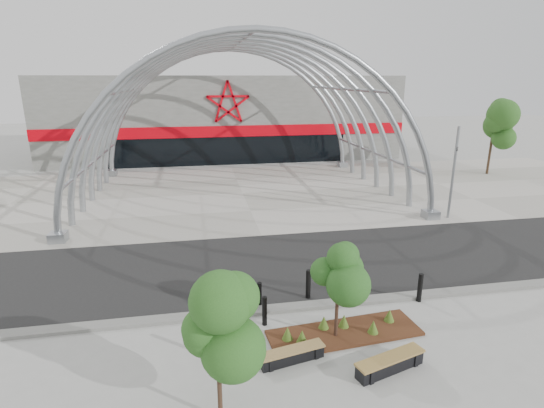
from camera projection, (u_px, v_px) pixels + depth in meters
name	position (u px, v px, depth m)	size (l,w,h in m)	color
ground	(292.00, 305.00, 15.15)	(140.00, 140.00, 0.00)	#989994
road	(274.00, 264.00, 18.44)	(140.00, 7.00, 0.02)	black
forecourt	(243.00, 193.00, 29.75)	(60.00, 17.00, 0.04)	#9E9A8F
kerb	(294.00, 307.00, 14.89)	(60.00, 0.50, 0.12)	#62625D
arena_building	(223.00, 115.00, 45.54)	(34.00, 15.24, 8.00)	slate
vault_canopy	(243.00, 193.00, 29.75)	(20.80, 15.80, 20.36)	#93989D
planting_bed	(342.00, 331.00, 13.40)	(4.96, 1.91, 0.51)	#34150C
signal_pole	(453.00, 172.00, 23.73)	(0.29, 0.75, 5.27)	gray
street_tree_0	(217.00, 326.00, 9.39)	(1.54, 1.54, 3.50)	black
street_tree_1	(339.00, 271.00, 12.59)	(1.35, 1.35, 3.19)	black
bench_0	(292.00, 355.00, 12.08)	(1.99, 0.82, 0.41)	black
bench_1	(390.00, 364.00, 11.69)	(2.20, 1.07, 0.45)	black
bollard_0	(208.00, 342.00, 12.28)	(0.15, 0.15, 0.91)	black
bollard_1	(259.00, 295.00, 14.86)	(0.15, 0.15, 0.96)	black
bollard_2	(265.00, 311.00, 13.80)	(0.16, 0.16, 1.01)	black
bollard_3	(308.00, 284.00, 15.47)	(0.18, 0.18, 1.12)	black
bollard_4	(420.00, 288.00, 15.26)	(0.17, 0.17, 1.08)	black
bg_tree_1	(494.00, 123.00, 34.53)	(2.70, 2.70, 5.91)	black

